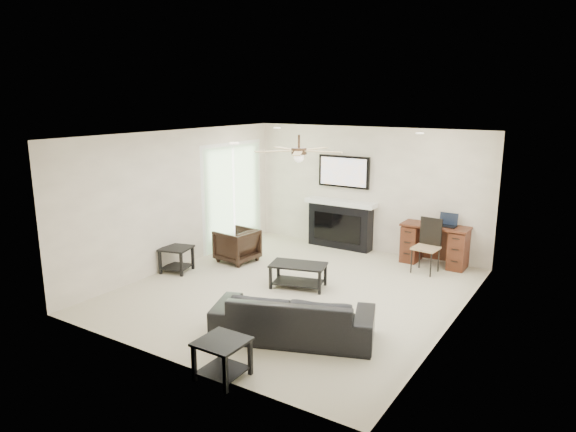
# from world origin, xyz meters

# --- Properties ---
(room_shell) EXTENTS (5.50, 5.54, 2.52)m
(room_shell) POSITION_xyz_m (0.19, 0.08, 1.68)
(room_shell) COLOR beige
(room_shell) RESTS_ON ground
(sofa) EXTENTS (2.22, 1.48, 0.60)m
(sofa) POSITION_xyz_m (0.87, -1.46, 0.30)
(sofa) COLOR black
(sofa) RESTS_ON ground
(armchair) EXTENTS (0.76, 0.74, 0.63)m
(armchair) POSITION_xyz_m (-1.73, 0.69, 0.31)
(armchair) COLOR black
(armchair) RESTS_ON ground
(coffee_table) EXTENTS (1.00, 0.73, 0.40)m
(coffee_table) POSITION_xyz_m (-0.03, 0.14, 0.20)
(coffee_table) COLOR black
(coffee_table) RESTS_ON ground
(end_table_near) EXTENTS (0.52, 0.52, 0.45)m
(end_table_near) POSITION_xyz_m (0.72, -2.71, 0.23)
(end_table_near) COLOR black
(end_table_near) RESTS_ON ground
(end_table_left) EXTENTS (0.61, 0.61, 0.45)m
(end_table_left) POSITION_xyz_m (-2.28, -0.36, 0.23)
(end_table_left) COLOR black
(end_table_left) RESTS_ON ground
(fireplace_unit) EXTENTS (1.52, 0.34, 1.91)m
(fireplace_unit) POSITION_xyz_m (-0.50, 2.58, 0.95)
(fireplace_unit) COLOR black
(fireplace_unit) RESTS_ON ground
(desk) EXTENTS (1.22, 0.56, 0.76)m
(desk) POSITION_xyz_m (1.50, 2.54, 0.38)
(desk) COLOR #391D0E
(desk) RESTS_ON ground
(desk_chair) EXTENTS (0.45, 0.47, 0.97)m
(desk_chair) POSITION_xyz_m (1.50, 1.99, 0.48)
(desk_chair) COLOR black
(desk_chair) RESTS_ON ground
(laptop) EXTENTS (0.33, 0.24, 0.23)m
(laptop) POSITION_xyz_m (1.70, 2.52, 0.88)
(laptop) COLOR black
(laptop) RESTS_ON desk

